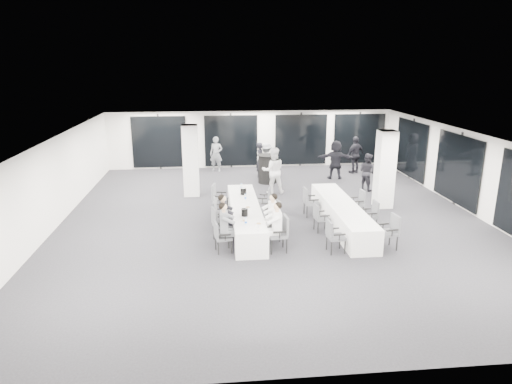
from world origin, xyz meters
TOP-DOWN VIEW (x-y plane):
  - room at (0.89, 1.11)m, footprint 14.04×16.04m
  - column_left at (-2.80, 3.20)m, footprint 0.60×0.60m
  - column_right at (4.20, 1.00)m, footprint 0.60×0.60m
  - banquet_table_main at (-0.97, -0.71)m, footprint 0.90×5.00m
  - banquet_table_side at (2.14, -0.85)m, footprint 0.90×5.00m
  - cocktail_table at (0.42, 4.80)m, footprint 0.90×0.90m
  - chair_main_left_near at (-1.80, -2.58)m, footprint 0.52×0.55m
  - chair_main_left_second at (-1.81, -1.79)m, footprint 0.63×0.66m
  - chair_main_left_mid at (-1.80, -0.86)m, footprint 0.55×0.59m
  - chair_main_left_fourth at (-1.80, -0.18)m, footprint 0.49×0.53m
  - chair_main_left_far at (-1.81, 0.94)m, footprint 0.60×0.63m
  - chair_main_right_near at (-0.13, -2.66)m, footprint 0.55×0.61m
  - chair_main_right_second at (-0.15, -1.83)m, footprint 0.47×0.52m
  - chair_main_right_mid at (-0.14, -1.08)m, footprint 0.61×0.64m
  - chair_main_right_fourth at (-0.15, -0.23)m, footprint 0.45×0.50m
  - chair_main_right_far at (-0.15, 0.73)m, footprint 0.55×0.57m
  - chair_side_left_near at (1.31, -2.90)m, footprint 0.51×0.56m
  - chair_side_left_mid at (1.31, -1.26)m, footprint 0.49×0.54m
  - chair_side_left_far at (1.30, 0.24)m, footprint 0.51×0.57m
  - chair_side_right_near at (2.98, -2.79)m, footprint 0.56×0.60m
  - chair_side_right_mid at (2.97, -1.24)m, footprint 0.49×0.54m
  - chair_side_right_far at (2.97, 0.05)m, footprint 0.50×0.55m
  - seated_guest_a at (-1.64, -2.56)m, footprint 0.50×0.38m
  - seated_guest_b at (-1.64, -1.77)m, footprint 0.50×0.38m
  - seated_guest_c at (-0.31, -2.67)m, footprint 0.50×0.38m
  - seated_guest_d at (-0.31, -1.82)m, footprint 0.50×0.38m
  - standing_guest_a at (0.25, 5.93)m, footprint 0.76×0.82m
  - standing_guest_b at (0.45, 3.17)m, footprint 1.03×0.64m
  - standing_guest_c at (0.53, 6.06)m, footprint 1.18×1.20m
  - standing_guest_d at (4.78, 6.18)m, footprint 1.34×1.12m
  - standing_guest_e at (6.12, 6.44)m, footprint 0.70×1.05m
  - standing_guest_f at (3.57, 5.23)m, footprint 1.93×1.04m
  - standing_guest_g at (-1.76, 7.20)m, footprint 0.82×0.73m
  - standing_guest_h at (4.35, 3.24)m, footprint 0.89×0.98m
  - ice_bucket_near at (-1.07, -1.74)m, footprint 0.19×0.19m
  - ice_bucket_far at (-0.94, 0.51)m, footprint 0.20×0.20m
  - water_bottle_a at (-1.09, -2.51)m, footprint 0.07×0.07m
  - water_bottle_b at (-0.92, -0.16)m, footprint 0.06×0.06m
  - water_bottle_c at (-0.96, 1.08)m, footprint 0.07×0.07m
  - plate_a at (-1.10, -2.19)m, footprint 0.20×0.20m
  - plate_b at (-0.73, -2.47)m, footprint 0.22×0.22m
  - plate_c at (-0.90, -0.96)m, footprint 0.20×0.20m
  - wine_glass at (-0.80, -3.01)m, footprint 0.07×0.07m

SIDE VIEW (x-z plane):
  - banquet_table_main at x=-0.97m, z-range 0.00..0.75m
  - banquet_table_side at x=2.14m, z-range 0.00..0.75m
  - chair_main_right_fourth at x=-0.15m, z-range 0.06..0.93m
  - chair_main_left_fourth at x=-1.80m, z-range 0.06..0.94m
  - chair_main_right_second at x=-0.15m, z-range 0.06..0.94m
  - chair_side_left_mid at x=1.31m, z-range 0.06..0.95m
  - chair_main_left_near at x=-1.80m, z-range 0.06..0.95m
  - chair_main_right_far at x=-0.15m, z-range 0.06..0.96m
  - chair_side_right_far at x=2.97m, z-range 0.06..0.98m
  - chair_side_right_mid at x=2.97m, z-range 0.07..0.99m
  - chair_side_left_near at x=1.31m, z-range 0.07..1.00m
  - chair_main_left_mid at x=-1.80m, z-range 0.07..1.02m
  - chair_side_left_far at x=1.30m, z-range 0.07..1.05m
  - chair_side_right_near at x=2.98m, z-range 0.07..1.06m
  - chair_main_right_mid at x=-0.14m, z-range 0.07..1.08m
  - chair_main_left_far at x=-1.81m, z-range 0.07..1.08m
  - chair_main_right_near at x=-0.13m, z-range 0.07..1.09m
  - chair_main_left_second at x=-1.81m, z-range 0.07..1.10m
  - cocktail_table at x=0.42m, z-range 0.01..1.25m
  - plate_a at x=-1.10m, z-range 0.75..0.78m
  - plate_b at x=-0.73m, z-range 0.75..0.78m
  - plate_c at x=-0.90m, z-range 0.75..0.78m
  - seated_guest_a at x=-1.64m, z-range 0.09..1.53m
  - seated_guest_b at x=-1.64m, z-range 0.09..1.53m
  - seated_guest_c at x=-0.31m, z-range 0.09..1.53m
  - seated_guest_d at x=-0.31m, z-range 0.09..1.53m
  - water_bottle_b at x=-0.92m, z-range 0.75..0.95m
  - water_bottle_a at x=-1.09m, z-range 0.75..0.96m
  - ice_bucket_near at x=-1.07m, z-range 0.75..0.97m
  - water_bottle_c at x=-0.96m, z-range 0.75..0.97m
  - standing_guest_c at x=0.53m, z-range 0.00..1.73m
  - ice_bucket_far at x=-0.94m, z-range 0.75..0.98m
  - standing_guest_h at x=4.35m, z-range 0.00..1.74m
  - wine_glass at x=-0.80m, z-range 0.80..0.99m
  - standing_guest_a at x=0.25m, z-range 0.00..1.80m
  - standing_guest_g at x=-1.76m, z-range 0.00..1.91m
  - standing_guest_f at x=3.57m, z-range 0.00..1.99m
  - standing_guest_d at x=4.78m, z-range 0.00..2.00m
  - standing_guest_e at x=6.12m, z-range 0.00..2.06m
  - standing_guest_b at x=0.45m, z-range 0.00..2.11m
  - room at x=0.89m, z-range -0.03..2.81m
  - column_left at x=-2.80m, z-range 0.00..2.80m
  - column_right at x=4.20m, z-range 0.00..2.80m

